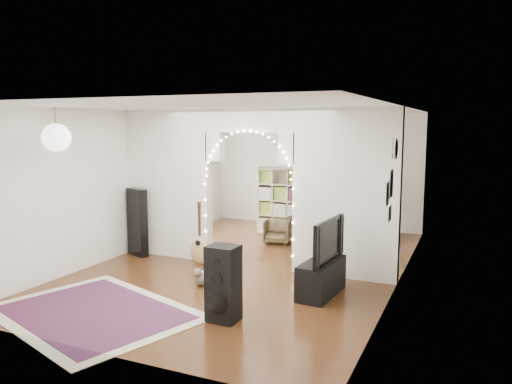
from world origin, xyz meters
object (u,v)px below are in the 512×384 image
at_px(dining_chair_right, 300,226).
at_px(acoustic_guitar, 200,241).
at_px(floor_speaker, 223,284).
at_px(dining_table, 290,201).
at_px(media_console, 321,278).
at_px(bookcase, 289,200).
at_px(dining_chair_left, 277,231).

bearing_deg(dining_chair_right, acoustic_guitar, -104.67).
relative_size(floor_speaker, dining_table, 0.76).
bearing_deg(media_console, floor_speaker, -115.77).
bearing_deg(acoustic_guitar, media_console, -7.57).
bearing_deg(dining_table, bookcase, -70.16).
bearing_deg(dining_table, media_console, -59.81).
height_order(acoustic_guitar, media_console, acoustic_guitar).
distance_m(acoustic_guitar, media_console, 2.50).
xyz_separation_m(dining_table, dining_chair_left, (0.18, -1.29, -0.44)).
xyz_separation_m(dining_table, dining_chair_right, (0.41, -0.51, -0.45)).
distance_m(acoustic_guitar, floor_speaker, 2.61).
height_order(dining_table, dining_chair_left, dining_table).
bearing_deg(dining_chair_right, dining_chair_left, -103.78).
bearing_deg(dining_chair_left, floor_speaker, -90.22).
bearing_deg(bookcase, dining_chair_right, -60.61).
distance_m(media_console, dining_chair_left, 3.22).
relative_size(acoustic_guitar, media_console, 0.94).
relative_size(acoustic_guitar, dining_table, 0.75).
bearing_deg(media_console, dining_chair_left, 127.85).
xyz_separation_m(bookcase, dining_chair_right, (0.34, -0.27, -0.51)).
xyz_separation_m(dining_chair_left, dining_chair_right, (0.23, 0.77, -0.01)).
bearing_deg(dining_table, dining_chair_left, -77.65).
height_order(dining_table, dining_chair_right, dining_table).
bearing_deg(dining_table, acoustic_guitar, -93.73).
xyz_separation_m(media_console, bookcase, (-1.85, 3.75, 0.49)).
relative_size(acoustic_guitar, dining_chair_right, 1.88).
xyz_separation_m(floor_speaker, media_console, (0.84, 1.41, -0.23)).
relative_size(floor_speaker, media_console, 0.96).
xyz_separation_m(media_console, dining_table, (-1.92, 3.99, 0.43)).
distance_m(dining_table, dining_chair_left, 1.37).
distance_m(acoustic_guitar, dining_chair_left, 2.14).
relative_size(acoustic_guitar, dining_chair_left, 1.77).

